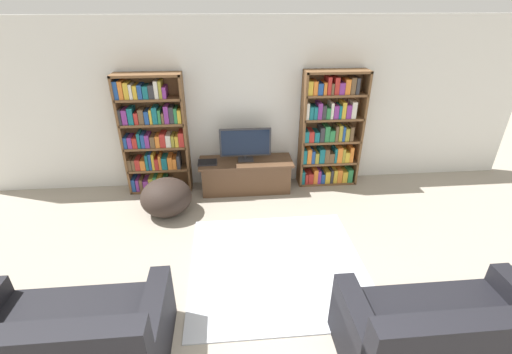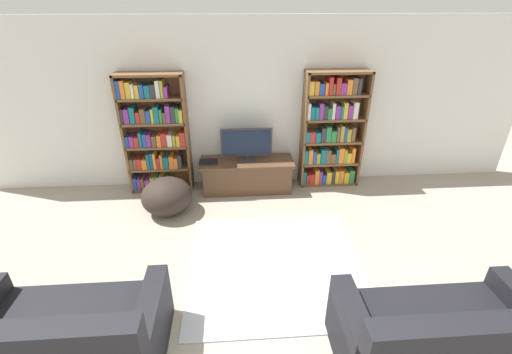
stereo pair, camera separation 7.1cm
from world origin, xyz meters
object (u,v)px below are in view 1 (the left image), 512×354
laptop (207,162)px  tv_stand (246,175)px  television (245,144)px  couch_right_sofa (445,339)px  bookshelf_right (329,132)px  beanbag_ottoman (166,197)px  bookshelf_left (153,135)px  couch_left_sectional (64,348)px

laptop → tv_stand: bearing=3.8°
television → couch_right_sofa: size_ratio=0.49×
laptop → couch_right_sofa: bearing=-57.1°
bookshelf_right → beanbag_ottoman: bearing=-163.8°
tv_stand → beanbag_ottoman: beanbag_ottoman is taller
couch_right_sofa → beanbag_ottoman: bearing=135.3°
bookshelf_left → bookshelf_right: bearing=-0.0°
beanbag_ottoman → tv_stand: bearing=26.8°
bookshelf_left → couch_left_sectional: bookshelf_left is taller
bookshelf_right → couch_right_sofa: 3.38m
television → laptop: bearing=-174.7°
tv_stand → couch_left_sectional: (-1.65, -2.97, 0.03)m
tv_stand → television: television is taller
television → couch_right_sofa: bearing=-65.9°
couch_right_sofa → tv_stand: bearing=114.3°
television → laptop: 0.66m
bookshelf_right → laptop: bookshelf_right is taller
television → bookshelf_right: bearing=5.3°
tv_stand → television: 0.53m
bookshelf_left → couch_right_sofa: bookshelf_left is taller
bookshelf_right → television: (-1.35, -0.12, -0.10)m
tv_stand → laptop: (-0.60, -0.04, 0.27)m
laptop → bookshelf_right: bearing=5.3°
bookshelf_right → couch_right_sofa: (0.08, -3.32, -0.59)m
beanbag_ottoman → bookshelf_left: bearing=106.4°
bookshelf_left → couch_right_sofa: size_ratio=1.13×
bookshelf_left → tv_stand: 1.56m
couch_left_sectional → beanbag_ottoman: couch_left_sectional is taller
tv_stand → couch_left_sectional: couch_left_sectional is taller
couch_left_sectional → beanbag_ottoman: 2.42m
tv_stand → couch_right_sofa: couch_right_sofa is taller
laptop → couch_right_sofa: couch_right_sofa is taller
television → couch_right_sofa: (1.43, -3.20, -0.49)m
bookshelf_right → laptop: size_ratio=6.30×
bookshelf_left → tv_stand: bearing=-5.8°
television → couch_right_sofa: 3.54m
tv_stand → laptop: laptop is taller
bookshelf_left → television: bookshelf_left is taller
bookshelf_right → television: bookshelf_right is taller
bookshelf_left → bookshelf_right: size_ratio=1.00×
tv_stand → television: size_ratio=1.85×
beanbag_ottoman → couch_right_sofa: bearing=-44.7°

